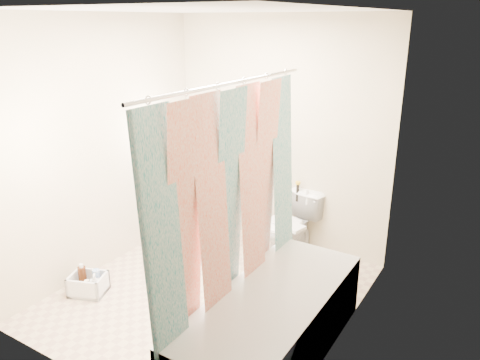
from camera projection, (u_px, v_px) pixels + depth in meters
The scene contains 14 objects.
floor at pixel (209, 294), 4.20m from camera, with size 2.60×2.60×0.00m, color tan.
ceiling at pixel (203, 10), 3.42m from camera, with size 2.40×2.60×0.02m, color silver.
wall_back at pixel (279, 135), 4.85m from camera, with size 2.40×0.02×2.40m, color beige.
wall_front at pixel (78, 222), 2.76m from camera, with size 2.40×0.02×2.40m, color beige.
wall_left at pixel (103, 146), 4.40m from camera, with size 0.02×2.60×2.40m, color beige.
wall_right at pixel (349, 193), 3.21m from camera, with size 0.02×2.60×2.40m, color beige.
bathtub at pixel (272, 324), 3.35m from camera, with size 0.70×1.75×0.50m.
curtain_rod at pixel (231, 83), 2.96m from camera, with size 0.02×0.02×1.90m, color silver.
shower_curtain at pixel (232, 218), 3.27m from camera, with size 0.06×1.75×1.80m, color white.
toilet at pixel (291, 226), 4.78m from camera, with size 0.37×0.65×0.66m, color white.
tank_lid at pixel (285, 224), 4.69m from camera, with size 0.41×0.18×0.03m, color white.
tank_internals at pixel (300, 192), 4.82m from camera, with size 0.16×0.07×0.22m.
plumber at pixel (213, 179), 4.71m from camera, with size 0.59×0.39×1.61m, color navy.
cleaning_caddy at pixel (89, 285), 4.18m from camera, with size 0.37×0.34×0.23m.
Camera 1 is at (2.14, -2.95, 2.33)m, focal length 35.00 mm.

